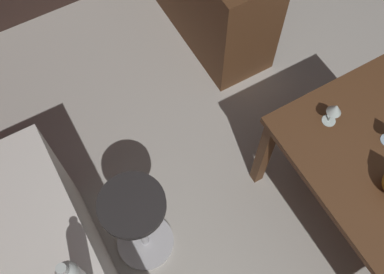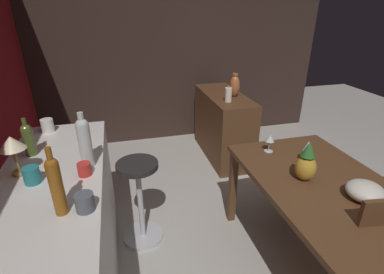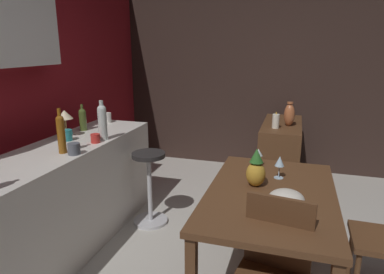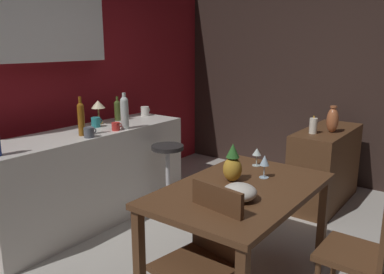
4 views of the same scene
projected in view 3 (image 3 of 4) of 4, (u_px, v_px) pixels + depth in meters
The scene contains 21 objects.
ground_plane at pixel (232, 271), 2.67m from camera, with size 9.00×9.00×0.00m, color #B7B2A8.
wall_side_right at pixel (247, 75), 4.77m from camera, with size 0.10×4.40×2.60m, color #33231E.
dining_table at pixel (270, 203), 2.35m from camera, with size 1.36×0.85×0.74m.
kitchen_counter at pixel (67, 197), 2.92m from camera, with size 2.10×0.60×0.90m, color silver.
sideboard_cabinet at pixel (280, 156), 4.12m from camera, with size 1.10×0.44×0.82m, color #56351E.
chair_near_window at pixel (272, 273), 1.88m from camera, with size 0.46×0.46×0.90m.
bar_stool at pixel (150, 186), 3.31m from camera, with size 0.34×0.34×0.72m.
wine_glass_left at pixel (280, 162), 2.54m from camera, with size 0.07×0.07×0.17m.
wine_glass_right at pixel (258, 153), 2.80m from camera, with size 0.07×0.07×0.15m.
pineapple_centerpiece at pixel (256, 170), 2.40m from camera, with size 0.14×0.14×0.28m.
fruit_bowl at pixel (286, 199), 2.09m from camera, with size 0.22×0.22×0.11m, color beige.
wine_bottle_olive at pixel (83, 118), 3.32m from camera, with size 0.07×0.07×0.26m.
wine_bottle_clear at pixel (102, 121), 2.97m from camera, with size 0.08×0.08×0.35m.
wine_bottle_amber at pixel (61, 132), 2.60m from camera, with size 0.06×0.06×0.35m.
cup_teal at pixel (67, 135), 2.98m from camera, with size 0.12×0.09×0.10m.
cup_slate at pixel (74, 149), 2.59m from camera, with size 0.13×0.09×0.09m.
cup_white at pixel (107, 118), 3.68m from camera, with size 0.13×0.09×0.10m.
cup_red at pixel (95, 138), 2.91m from camera, with size 0.11×0.08×0.08m.
counter_lamp at pixel (65, 116), 3.08m from camera, with size 0.14×0.14×0.24m.
pillar_candle_tall at pixel (276, 121), 3.76m from camera, with size 0.08×0.08×0.18m.
vase_copper at pixel (289, 115), 3.85m from camera, with size 0.12×0.12×0.27m.
Camera 3 is at (-2.30, -0.37, 1.70)m, focal length 31.99 mm.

